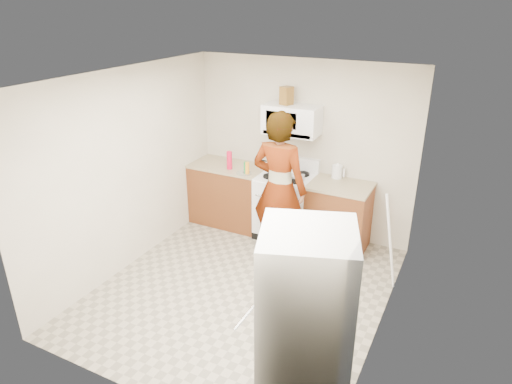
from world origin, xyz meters
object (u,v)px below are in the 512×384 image
Objects in this scene: microwave at (292,120)px; saucepan at (275,165)px; kettle at (337,172)px; gas_range at (286,205)px; person at (279,189)px; fridge at (304,327)px.

saucepan is at bearing -174.33° from microwave.
saucepan is (-0.23, -0.02, -0.68)m from microwave.
kettle is at bearing 8.33° from saucepan.
gas_range is 4.96× the size of saucepan.
saucepan is (-0.40, 0.75, 0.01)m from person.
microwave is at bearing 95.64° from fridge.
kettle is (0.65, 0.23, 0.54)m from gas_range.
microwave is 0.38× the size of person.
gas_range is 1.22m from microwave.
saucepan is at bearing 155.62° from gas_range.
saucepan is (-0.23, 0.10, 0.53)m from gas_range.
kettle is at bearing 9.27° from microwave.
microwave reaches higher than saucepan.
kettle is at bearing 83.79° from fridge.
gas_range is 0.88m from kettle.
kettle is 0.78× the size of saucepan.
microwave is 3.31m from fridge.
microwave reaches higher than kettle.
gas_range reaches higher than saucepan.
person is 1.00m from kettle.
kettle is (0.65, 0.11, -0.68)m from microwave.
person is 11.29× the size of kettle.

